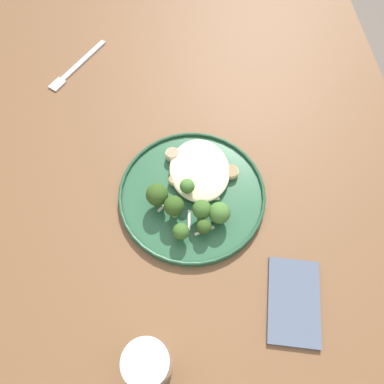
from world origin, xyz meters
The scene contains 25 objects.
ground centered at (0.00, 0.00, 0.00)m, with size 6.00×6.00×0.00m, color #665B51.
wooden_dining_table centered at (0.00, 0.00, 0.66)m, with size 1.40×1.00×0.74m.
dinner_plate centered at (-0.01, 0.02, 0.75)m, with size 0.29×0.29×0.02m.
noodle_bed centered at (-0.05, 0.04, 0.76)m, with size 0.15×0.12×0.03m.
seared_scallop_large_seared centered at (-0.09, 0.01, 0.76)m, with size 0.03×0.03×0.01m.
seared_scallop_half_hidden centered at (-0.01, 0.05, 0.76)m, with size 0.03×0.03×0.01m.
seared_scallop_rear_pale centered at (-0.07, 0.05, 0.76)m, with size 0.02×0.02×0.01m.
seared_scallop_tilted_round centered at (-0.05, 0.06, 0.76)m, with size 0.03×0.03×0.01m.
seared_scallop_left_edge centered at (-0.04, -0.01, 0.76)m, with size 0.02×0.02×0.01m.
seared_scallop_front_small centered at (-0.04, 0.10, 0.76)m, with size 0.03×0.03×0.01m.
seared_scallop_on_noodles centered at (-0.10, -0.01, 0.76)m, with size 0.03×0.03×0.02m.
broccoli_floret_tall_stalk centered at (0.08, -0.01, 0.78)m, with size 0.03×0.03×0.04m.
broccoli_floret_front_edge centered at (0.01, -0.05, 0.79)m, with size 0.04×0.04×0.06m.
broccoli_floret_left_leaning centered at (0.05, 0.06, 0.78)m, with size 0.04×0.04×0.05m.
broccoli_floret_split_head centered at (0.03, -0.02, 0.79)m, with size 0.04×0.04×0.06m.
broccoli_floret_beside_noodles centered at (0.04, 0.03, 0.78)m, with size 0.04×0.04×0.05m.
broccoli_floret_right_tilted centered at (-0.01, 0.01, 0.78)m, with size 0.03×0.03×0.05m.
broccoli_floret_near_rim centered at (0.07, 0.03, 0.78)m, with size 0.03×0.03×0.04m.
onion_sliver_pale_crescent centered at (0.01, 0.05, 0.75)m, with size 0.05×0.01×0.00m, color silver.
onion_sliver_short_strip centered at (0.07, 0.03, 0.75)m, with size 0.04×0.01×0.00m, color silver.
onion_sliver_curled_piece centered at (0.01, -0.03, 0.75)m, with size 0.04×0.01×0.00m, color silver.
onion_sliver_long_sliver centered at (0.05, 0.01, 0.75)m, with size 0.04×0.01×0.00m, color silver.
water_glass centered at (0.29, -0.08, 0.79)m, with size 0.07×0.07×0.11m.
dinner_fork centered at (-0.38, -0.22, 0.74)m, with size 0.15×0.13×0.00m.
folded_napkin centered at (0.21, 0.18, 0.74)m, with size 0.15×0.09×0.01m, color #4C566B.
Camera 1 is at (0.33, -0.01, 1.43)m, focal length 35.93 mm.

